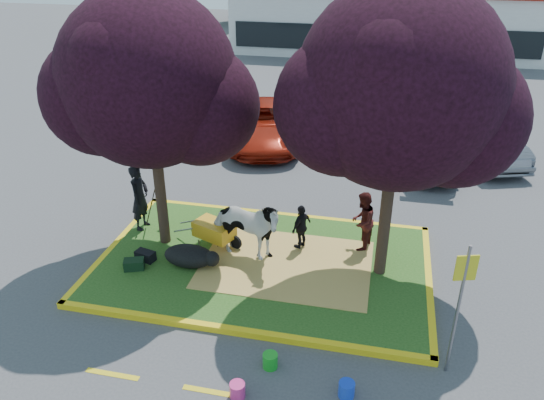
% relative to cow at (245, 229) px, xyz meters
% --- Properties ---
extents(ground, '(90.00, 90.00, 0.00)m').
position_rel_cow_xyz_m(ground, '(0.49, -0.10, -0.98)').
color(ground, '#424244').
rests_on(ground, ground).
extents(median_island, '(8.00, 5.00, 0.15)m').
position_rel_cow_xyz_m(median_island, '(0.49, -0.10, -0.91)').
color(median_island, '#214D18').
rests_on(median_island, ground).
extents(curb_near, '(8.30, 0.16, 0.15)m').
position_rel_cow_xyz_m(curb_near, '(0.49, -2.68, -0.91)').
color(curb_near, yellow).
rests_on(curb_near, ground).
extents(curb_far, '(8.30, 0.16, 0.15)m').
position_rel_cow_xyz_m(curb_far, '(0.49, 2.48, -0.91)').
color(curb_far, yellow).
rests_on(curb_far, ground).
extents(curb_left, '(0.16, 5.30, 0.15)m').
position_rel_cow_xyz_m(curb_left, '(-3.59, -0.10, -0.91)').
color(curb_left, yellow).
rests_on(curb_left, ground).
extents(curb_right, '(0.16, 5.30, 0.15)m').
position_rel_cow_xyz_m(curb_right, '(4.57, -0.10, -0.91)').
color(curb_right, yellow).
rests_on(curb_right, ground).
extents(straw_bedding, '(4.20, 3.00, 0.01)m').
position_rel_cow_xyz_m(straw_bedding, '(1.09, -0.10, -0.83)').
color(straw_bedding, '#D5AF57').
rests_on(straw_bedding, median_island).
extents(tree_purple_left, '(5.06, 4.20, 6.51)m').
position_rel_cow_xyz_m(tree_purple_left, '(-2.29, 0.28, 3.38)').
color(tree_purple_left, black).
rests_on(tree_purple_left, median_island).
extents(tree_purple_right, '(5.30, 4.40, 6.82)m').
position_rel_cow_xyz_m(tree_purple_right, '(3.41, 0.08, 3.58)').
color(tree_purple_right, black).
rests_on(tree_purple_right, median_island).
extents(fire_lane_stripe_a, '(1.10, 0.12, 0.01)m').
position_rel_cow_xyz_m(fire_lane_stripe_a, '(-1.51, -4.30, -0.98)').
color(fire_lane_stripe_a, yellow).
rests_on(fire_lane_stripe_a, ground).
extents(fire_lane_stripe_b, '(1.10, 0.12, 0.01)m').
position_rel_cow_xyz_m(fire_lane_stripe_b, '(0.49, -4.30, -0.98)').
color(fire_lane_stripe_b, yellow).
rests_on(fire_lane_stripe_b, ground).
extents(retail_building, '(20.40, 8.40, 4.40)m').
position_rel_cow_xyz_m(retail_building, '(2.49, 27.88, 1.27)').
color(retail_building, silver).
rests_on(retail_building, ground).
extents(cow, '(2.07, 1.17, 1.66)m').
position_rel_cow_xyz_m(cow, '(0.00, 0.00, 0.00)').
color(cow, white).
rests_on(cow, median_island).
extents(calf, '(1.31, 0.79, 0.55)m').
position_rel_cow_xyz_m(calf, '(-1.27, -0.67, -0.55)').
color(calf, black).
rests_on(calf, median_island).
extents(handler, '(0.49, 0.71, 1.86)m').
position_rel_cow_xyz_m(handler, '(-3.21, 0.85, 0.10)').
color(handler, black).
rests_on(handler, median_island).
extents(visitor_a, '(0.77, 0.89, 1.60)m').
position_rel_cow_xyz_m(visitor_a, '(2.85, 1.09, -0.03)').
color(visitor_a, '#421513').
rests_on(visitor_a, median_island).
extents(visitor_b, '(0.60, 0.78, 1.24)m').
position_rel_cow_xyz_m(visitor_b, '(1.31, 0.78, -0.21)').
color(visitor_b, black).
rests_on(visitor_b, median_island).
extents(wheelbarrow, '(1.85, 0.96, 0.70)m').
position_rel_cow_xyz_m(wheelbarrow, '(-0.91, 0.34, -0.35)').
color(wheelbarrow, black).
rests_on(wheelbarrow, median_island).
extents(gear_bag_dark, '(0.55, 0.38, 0.25)m').
position_rel_cow_xyz_m(gear_bag_dark, '(-2.44, -0.68, -0.70)').
color(gear_bag_dark, black).
rests_on(gear_bag_dark, median_island).
extents(gear_bag_green, '(0.56, 0.45, 0.26)m').
position_rel_cow_xyz_m(gear_bag_green, '(-2.55, -1.10, -0.70)').
color(gear_bag_green, black).
rests_on(gear_bag_green, median_island).
extents(sign_post, '(0.39, 0.14, 2.87)m').
position_rel_cow_xyz_m(sign_post, '(4.79, -2.80, 0.82)').
color(sign_post, slate).
rests_on(sign_post, ground).
extents(bucket_green, '(0.36, 0.36, 0.32)m').
position_rel_cow_xyz_m(bucket_green, '(1.42, -3.45, -0.82)').
color(bucket_green, green).
rests_on(bucket_green, ground).
extents(bucket_pink, '(0.38, 0.38, 0.31)m').
position_rel_cow_xyz_m(bucket_pink, '(1.00, -4.30, -0.82)').
color(bucket_pink, '#D02E7A').
rests_on(bucket_pink, ground).
extents(bucket_blue, '(0.32, 0.32, 0.32)m').
position_rel_cow_xyz_m(bucket_blue, '(2.95, -3.86, -0.82)').
color(bucket_blue, blue).
rests_on(bucket_blue, ground).
extents(car_black, '(2.42, 4.39, 1.41)m').
position_rel_cow_xyz_m(car_black, '(-6.18, 8.89, -0.27)').
color(car_black, black).
rests_on(car_black, ground).
extents(car_silver, '(2.76, 4.68, 1.46)m').
position_rel_cow_xyz_m(car_silver, '(-4.12, 8.71, -0.25)').
color(car_silver, '#A0A2A8').
rests_on(car_silver, ground).
extents(car_red, '(3.86, 6.14, 1.58)m').
position_rel_cow_xyz_m(car_red, '(-1.49, 8.44, -0.19)').
color(car_red, '#A11E0D').
rests_on(car_red, ground).
extents(car_white, '(1.98, 4.78, 1.38)m').
position_rel_cow_xyz_m(car_white, '(4.85, 7.47, -0.29)').
color(car_white, silver).
rests_on(car_white, ground).
extents(car_grey, '(3.10, 5.04, 1.57)m').
position_rel_cow_xyz_m(car_grey, '(6.72, 8.63, -0.20)').
color(car_grey, slate).
rests_on(car_grey, ground).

